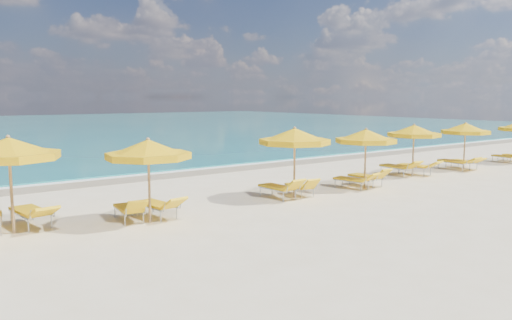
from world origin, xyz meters
TOP-DOWN VIEW (x-y plane):
  - ground_plane at (0.00, 0.00)m, footprint 120.00×120.00m
  - ocean at (0.00, 48.00)m, footprint 120.00×80.00m
  - wet_sand_band at (0.00, 7.40)m, footprint 120.00×2.60m
  - foam_line at (0.00, 8.20)m, footprint 120.00×1.20m
  - whitecap_near at (-6.00, 17.00)m, footprint 14.00×0.36m
  - whitecap_far at (8.00, 24.00)m, footprint 18.00×0.30m
  - umbrella_2 at (-8.53, 0.58)m, footprint 2.59×2.59m
  - umbrella_3 at (-5.19, -0.49)m, footprint 2.93×2.93m
  - umbrella_4 at (0.38, -0.25)m, footprint 2.62×2.62m
  - umbrella_5 at (3.79, -0.48)m, footprint 2.69×2.69m
  - umbrella_6 at (7.94, 0.37)m, footprint 2.81×2.81m
  - umbrella_7 at (11.65, 0.12)m, footprint 2.96×2.96m
  - lounger_2_right at (-7.98, 1.08)m, footprint 0.94×2.16m
  - lounger_3_left at (-5.58, 0.06)m, footprint 0.78×1.77m
  - lounger_3_right at (-4.74, -0.02)m, footprint 0.90×1.96m
  - lounger_4_left at (-0.11, 0.02)m, footprint 0.70×1.90m
  - lounger_4_right at (0.84, -0.04)m, footprint 0.79×1.66m
  - lounger_5_left at (3.38, -0.23)m, footprint 0.92×1.86m
  - lounger_5_right at (4.32, -0.11)m, footprint 0.66×1.82m
  - lounger_6_left at (7.48, 0.85)m, footprint 0.72×2.01m
  - lounger_6_right at (8.39, 0.53)m, footprint 0.84×2.04m
  - lounger_7_left at (11.22, 0.31)m, footprint 0.71×2.05m
  - lounger_7_right at (12.07, 0.31)m, footprint 0.83×1.83m
  - lounger_8_left at (15.92, 0.28)m, footprint 0.73×1.68m

SIDE VIEW (x-z plane):
  - ground_plane at x=0.00m, z-range 0.00..0.00m
  - ocean at x=0.00m, z-range -0.15..0.15m
  - wet_sand_band at x=0.00m, z-range -0.01..0.01m
  - foam_line at x=0.00m, z-range -0.01..0.01m
  - whitecap_near at x=-6.00m, z-range -0.03..0.03m
  - whitecap_far at x=8.00m, z-range -0.03..0.03m
  - lounger_8_left at x=15.92m, z-range -0.15..0.55m
  - lounger_4_right at x=0.84m, z-range -0.18..0.58m
  - lounger_7_right at x=12.07m, z-range -0.12..0.53m
  - lounger_5_left at x=3.38m, z-range -0.16..0.58m
  - lounger_3_left at x=-5.58m, z-range -0.19..0.62m
  - lounger_5_right at x=4.32m, z-range -0.19..0.64m
  - lounger_3_right at x=-4.74m, z-range -0.16..0.61m
  - lounger_4_left at x=-0.11m, z-range -0.19..0.65m
  - lounger_6_right at x=8.39m, z-range -0.14..0.61m
  - lounger_7_left at x=11.22m, z-range -0.14..0.61m
  - lounger_6_left at x=7.48m, z-range -0.17..0.64m
  - lounger_2_right at x=-7.98m, z-range -0.14..0.63m
  - umbrella_7 at x=11.65m, z-range 0.82..3.16m
  - umbrella_6 at x=7.94m, z-range 0.83..3.19m
  - umbrella_5 at x=3.79m, z-range 0.83..3.20m
  - umbrella_3 at x=-5.19m, z-range 0.85..3.28m
  - umbrella_4 at x=0.38m, z-range 0.89..3.42m
  - umbrella_2 at x=-8.53m, z-range 0.91..3.49m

